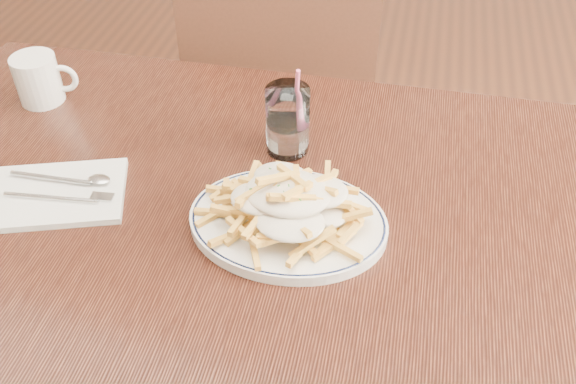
% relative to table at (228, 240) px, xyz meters
% --- Properties ---
extents(table, '(1.20, 0.80, 0.75)m').
position_rel_table_xyz_m(table, '(0.00, 0.00, 0.00)').
color(table, black).
rests_on(table, ground).
extents(chair_far, '(0.52, 0.52, 0.96)m').
position_rel_table_xyz_m(chair_far, '(-0.06, 0.67, -0.13)').
color(chair_far, '#321A10').
rests_on(chair_far, ground).
extents(fries_plate, '(0.31, 0.27, 0.02)m').
position_rel_table_xyz_m(fries_plate, '(0.11, -0.03, 0.09)').
color(fries_plate, white).
rests_on(fries_plate, table).
extents(loaded_fries, '(0.28, 0.25, 0.07)m').
position_rel_table_xyz_m(loaded_fries, '(0.11, -0.03, 0.14)').
color(loaded_fries, gold).
rests_on(loaded_fries, fries_plate).
extents(napkin, '(0.26, 0.21, 0.01)m').
position_rel_table_xyz_m(napkin, '(-0.27, -0.04, 0.08)').
color(napkin, silver).
rests_on(napkin, table).
extents(cutlery, '(0.19, 0.08, 0.01)m').
position_rel_table_xyz_m(cutlery, '(-0.27, -0.03, 0.09)').
color(cutlery, silver).
rests_on(cutlery, napkin).
extents(water_glass, '(0.07, 0.07, 0.16)m').
position_rel_table_xyz_m(water_glass, '(0.07, 0.16, 0.13)').
color(water_glass, white).
rests_on(water_glass, table).
extents(coffee_mug, '(0.11, 0.08, 0.09)m').
position_rel_table_xyz_m(coffee_mug, '(-0.41, 0.21, 0.12)').
color(coffee_mug, white).
rests_on(coffee_mug, table).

